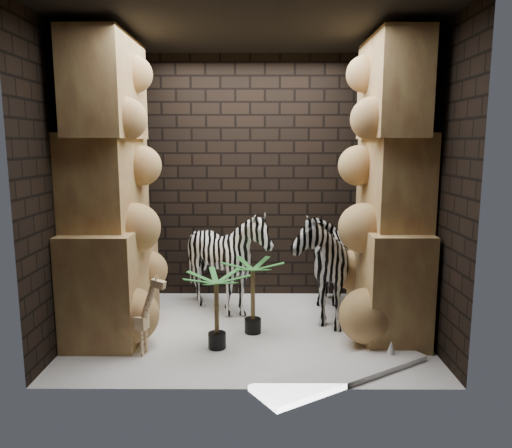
{
  "coord_description": "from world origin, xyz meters",
  "views": [
    {
      "loc": [
        0.1,
        -4.85,
        1.92
      ],
      "look_at": [
        0.08,
        0.15,
        1.1
      ],
      "focal_mm": 34.17,
      "sensor_mm": 36.0,
      "label": 1
    }
  ],
  "objects_px": {
    "giraffe_toy": "(133,313)",
    "zebra_right": "(319,252)",
    "surfboard": "(343,372)",
    "palm_front": "(253,297)",
    "zebra_left": "(227,266)",
    "palm_back": "(217,311)"
  },
  "relations": [
    {
      "from": "palm_front",
      "to": "surfboard",
      "type": "distance_m",
      "value": 1.26
    },
    {
      "from": "palm_front",
      "to": "palm_back",
      "type": "bearing_deg",
      "value": -131.38
    },
    {
      "from": "palm_front",
      "to": "zebra_right",
      "type": "bearing_deg",
      "value": 34.73
    },
    {
      "from": "surfboard",
      "to": "zebra_right",
      "type": "bearing_deg",
      "value": 59.03
    },
    {
      "from": "zebra_left",
      "to": "giraffe_toy",
      "type": "distance_m",
      "value": 1.37
    },
    {
      "from": "surfboard",
      "to": "palm_back",
      "type": "bearing_deg",
      "value": 121.15
    },
    {
      "from": "giraffe_toy",
      "to": "surfboard",
      "type": "height_order",
      "value": "giraffe_toy"
    },
    {
      "from": "zebra_left",
      "to": "giraffe_toy",
      "type": "relative_size",
      "value": 1.55
    },
    {
      "from": "palm_front",
      "to": "surfboard",
      "type": "relative_size",
      "value": 0.47
    },
    {
      "from": "palm_front",
      "to": "surfboard",
      "type": "bearing_deg",
      "value": -50.36
    },
    {
      "from": "zebra_left",
      "to": "zebra_right",
      "type": "bearing_deg",
      "value": -6.42
    },
    {
      "from": "giraffe_toy",
      "to": "palm_front",
      "type": "bearing_deg",
      "value": 41.49
    },
    {
      "from": "giraffe_toy",
      "to": "palm_front",
      "type": "relative_size",
      "value": 1.03
    },
    {
      "from": "palm_back",
      "to": "giraffe_toy",
      "type": "bearing_deg",
      "value": -170.69
    },
    {
      "from": "giraffe_toy",
      "to": "zebra_right",
      "type": "bearing_deg",
      "value": 45.68
    },
    {
      "from": "zebra_right",
      "to": "surfboard",
      "type": "height_order",
      "value": "zebra_right"
    },
    {
      "from": "zebra_right",
      "to": "zebra_left",
      "type": "xyz_separation_m",
      "value": [
        -1.03,
        0.08,
        -0.18
      ]
    },
    {
      "from": "giraffe_toy",
      "to": "palm_front",
      "type": "xyz_separation_m",
      "value": [
        1.09,
        0.51,
        -0.01
      ]
    },
    {
      "from": "zebra_right",
      "to": "palm_back",
      "type": "distance_m",
      "value": 1.44
    },
    {
      "from": "palm_back",
      "to": "palm_front",
      "type": "bearing_deg",
      "value": 48.62
    },
    {
      "from": "giraffe_toy",
      "to": "surfboard",
      "type": "relative_size",
      "value": 0.48
    },
    {
      "from": "palm_front",
      "to": "surfboard",
      "type": "xyz_separation_m",
      "value": [
        0.77,
        -0.93,
        -0.36
      ]
    }
  ]
}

